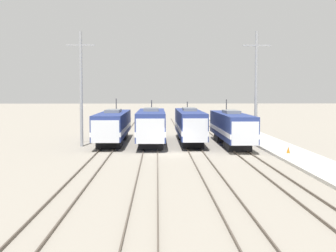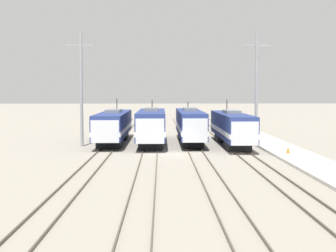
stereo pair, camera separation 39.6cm
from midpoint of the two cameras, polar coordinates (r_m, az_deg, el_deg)
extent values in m
plane|color=gray|center=(45.95, 0.86, -3.41)|extent=(400.00, 400.00, 0.00)
cube|color=#4C4238|center=(46.33, -8.51, -3.30)|extent=(0.07, 120.00, 0.15)
cube|color=#4C4238|center=(46.16, -6.74, -3.31)|extent=(0.07, 120.00, 0.15)
cube|color=#4C4238|center=(45.95, -2.87, -3.32)|extent=(0.07, 120.00, 0.15)
cube|color=#4C4238|center=(45.92, -1.08, -3.32)|extent=(0.07, 120.00, 0.15)
cube|color=#4C4238|center=(46.01, 2.80, -3.31)|extent=(0.07, 120.00, 0.15)
cube|color=#4C4238|center=(46.13, 4.58, -3.30)|extent=(0.07, 120.00, 0.15)
cube|color=#4C4238|center=(46.52, 8.40, -3.26)|extent=(0.07, 120.00, 0.15)
cube|color=#4C4238|center=(46.78, 10.14, -3.25)|extent=(0.07, 120.00, 0.15)
cube|color=black|center=(51.90, -6.88, -2.04)|extent=(2.63, 3.96, 0.95)
cube|color=black|center=(60.80, -5.99, -1.12)|extent=(2.63, 3.96, 0.95)
cube|color=navy|center=(56.19, -6.41, 0.30)|extent=(3.09, 17.98, 2.68)
cube|color=silver|center=(56.23, -6.41, -0.25)|extent=(3.13, 18.02, 0.48)
cube|color=silver|center=(48.08, -7.36, -0.60)|extent=(2.84, 1.80, 2.28)
cube|color=black|center=(47.23, -7.47, -0.07)|extent=(2.42, 0.08, 0.64)
cube|color=slate|center=(56.11, -6.43, 1.85)|extent=(1.70, 4.50, 0.35)
cylinder|color=#38383D|center=(60.03, -6.07, 2.59)|extent=(0.12, 0.12, 1.60)
cube|color=black|center=(50.26, -1.88, -2.21)|extent=(2.60, 3.53, 0.95)
cube|color=black|center=(58.24, -1.74, -1.33)|extent=(2.60, 3.53, 0.95)
cube|color=navy|center=(54.09, -1.81, 0.31)|extent=(3.06, 16.05, 2.93)
cube|color=silver|center=(54.13, -1.81, -0.31)|extent=(3.10, 16.09, 0.53)
cube|color=silver|center=(46.97, -1.95, -0.55)|extent=(2.82, 1.95, 2.49)
cube|color=black|center=(46.04, -1.98, 0.04)|extent=(2.40, 0.08, 0.70)
cube|color=slate|center=(54.00, -1.81, 2.04)|extent=(1.68, 4.01, 0.35)
cylinder|color=#38383D|center=(57.52, -1.76, 2.59)|extent=(0.12, 0.12, 1.17)
cube|color=black|center=(51.85, 3.18, -2.02)|extent=(2.34, 3.90, 0.95)
cube|color=black|center=(60.64, 2.59, -1.12)|extent=(2.34, 3.90, 0.95)
cube|color=navy|center=(56.08, 2.87, 0.41)|extent=(2.75, 17.71, 2.87)
cube|color=silver|center=(56.12, 2.87, -0.17)|extent=(2.79, 17.75, 0.52)
cube|color=silver|center=(48.42, 3.46, -0.44)|extent=(2.53, 2.48, 2.44)
cube|color=black|center=(47.23, 3.57, 0.10)|extent=(2.15, 0.08, 0.68)
cube|color=slate|center=(56.00, 2.88, 2.06)|extent=(1.51, 4.43, 0.35)
cylinder|color=#38383D|center=(59.88, 2.63, 2.51)|extent=(0.12, 0.12, 1.00)
cube|color=black|center=(49.51, 8.67, -2.35)|extent=(2.42, 3.75, 0.95)
cube|color=black|center=(57.88, 7.28, -1.40)|extent=(2.42, 3.75, 0.95)
cube|color=navy|center=(53.53, 7.94, 0.10)|extent=(2.84, 17.04, 2.70)
cube|color=silver|center=(53.57, 7.94, -0.47)|extent=(2.88, 17.08, 0.49)
cube|color=silver|center=(46.28, 9.33, -0.80)|extent=(2.62, 2.47, 2.29)
cube|color=black|center=(45.11, 9.60, -0.29)|extent=(2.22, 0.08, 0.64)
cube|color=slate|center=(53.44, 7.96, 1.73)|extent=(1.56, 4.26, 0.35)
cylinder|color=#38383D|center=(57.13, 7.39, 2.48)|extent=(0.12, 0.12, 1.52)
cylinder|color=gray|center=(52.74, -10.31, 4.44)|extent=(0.34, 0.34, 12.73)
cube|color=gray|center=(52.99, -10.38, 9.67)|extent=(3.14, 0.16, 0.16)
cylinder|color=gray|center=(53.14, 10.94, 4.43)|extent=(0.34, 0.34, 12.73)
cube|color=gray|center=(53.39, 11.02, 9.62)|extent=(3.14, 0.16, 0.16)
cube|color=#B7B5AD|center=(47.66, 14.74, -3.11)|extent=(4.00, 120.00, 0.26)
cone|color=orange|center=(45.85, 14.67, -2.84)|extent=(0.33, 0.33, 0.63)
camera|label=1|loc=(0.20, -89.77, 0.02)|focal=50.00mm
camera|label=2|loc=(0.20, 90.23, -0.02)|focal=50.00mm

